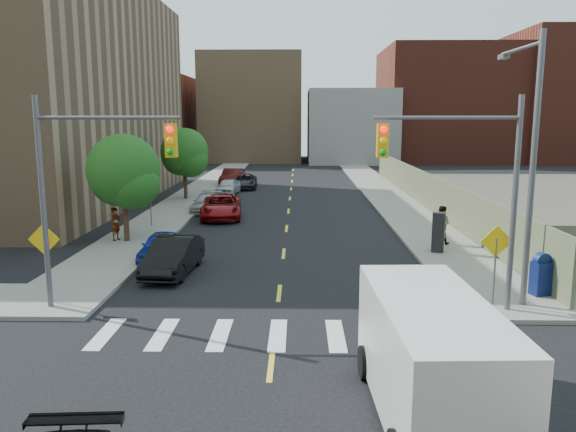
{
  "coord_description": "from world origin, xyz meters",
  "views": [
    {
      "loc": [
        0.7,
        -11.6,
        6.33
      ],
      "look_at": [
        0.23,
        12.83,
        2.0
      ],
      "focal_mm": 35.0,
      "sensor_mm": 36.0,
      "label": 1
    }
  ],
  "objects_px": {
    "parked_car_maroon": "(232,177)",
    "payphone": "(438,232)",
    "parked_car_blue": "(161,246)",
    "parked_car_white": "(228,187)",
    "parked_car_black": "(173,256)",
    "pedestrian_east": "(441,225)",
    "parked_car_silver": "(207,203)",
    "parked_car_grey": "(244,181)",
    "mailbox": "(541,274)",
    "cargo_van": "(429,353)",
    "parked_car_red": "(221,207)",
    "pedestrian_west": "(116,224)"
  },
  "relations": [
    {
      "from": "payphone",
      "to": "parked_car_blue",
      "type": "bearing_deg",
      "value": -158.54
    },
    {
      "from": "parked_car_maroon",
      "to": "parked_car_blue",
      "type": "bearing_deg",
      "value": -85.62
    },
    {
      "from": "parked_car_blue",
      "to": "cargo_van",
      "type": "distance_m",
      "value": 15.94
    },
    {
      "from": "parked_car_black",
      "to": "parked_car_white",
      "type": "xyz_separation_m",
      "value": [
        -0.72,
        23.66,
        -0.07
      ]
    },
    {
      "from": "parked_car_red",
      "to": "payphone",
      "type": "distance_m",
      "value": 14.75
    },
    {
      "from": "parked_car_red",
      "to": "pedestrian_west",
      "type": "xyz_separation_m",
      "value": [
        -4.35,
        -7.25,
        0.26
      ]
    },
    {
      "from": "parked_car_grey",
      "to": "mailbox",
      "type": "relative_size",
      "value": 3.06
    },
    {
      "from": "parked_car_maroon",
      "to": "parked_car_grey",
      "type": "bearing_deg",
      "value": -53.05
    },
    {
      "from": "parked_car_white",
      "to": "parked_car_grey",
      "type": "height_order",
      "value": "parked_car_white"
    },
    {
      "from": "mailbox",
      "to": "payphone",
      "type": "xyz_separation_m",
      "value": [
        -2.06,
        6.34,
        0.19
      ]
    },
    {
      "from": "parked_car_maroon",
      "to": "payphone",
      "type": "bearing_deg",
      "value": -60.03
    },
    {
      "from": "parked_car_silver",
      "to": "mailbox",
      "type": "relative_size",
      "value": 2.76
    },
    {
      "from": "parked_car_blue",
      "to": "payphone",
      "type": "relative_size",
      "value": 1.94
    },
    {
      "from": "parked_car_blue",
      "to": "parked_car_white",
      "type": "relative_size",
      "value": 0.92
    },
    {
      "from": "parked_car_maroon",
      "to": "pedestrian_east",
      "type": "xyz_separation_m",
      "value": [
        13.21,
        -24.65,
        0.31
      ]
    },
    {
      "from": "parked_car_white",
      "to": "mailbox",
      "type": "bearing_deg",
      "value": -56.25
    },
    {
      "from": "parked_car_grey",
      "to": "payphone",
      "type": "bearing_deg",
      "value": -67.26
    },
    {
      "from": "parked_car_silver",
      "to": "parked_car_white",
      "type": "relative_size",
      "value": 1.09
    },
    {
      "from": "parked_car_silver",
      "to": "cargo_van",
      "type": "height_order",
      "value": "cargo_van"
    },
    {
      "from": "parked_car_red",
      "to": "parked_car_maroon",
      "type": "distance_m",
      "value": 17.04
    },
    {
      "from": "parked_car_grey",
      "to": "pedestrian_west",
      "type": "relative_size",
      "value": 2.77
    },
    {
      "from": "parked_car_black",
      "to": "parked_car_maroon",
      "type": "height_order",
      "value": "parked_car_maroon"
    },
    {
      "from": "parked_car_grey",
      "to": "pedestrian_east",
      "type": "height_order",
      "value": "pedestrian_east"
    },
    {
      "from": "parked_car_red",
      "to": "parked_car_maroon",
      "type": "xyz_separation_m",
      "value": [
        -1.3,
        16.99,
        0.05
      ]
    },
    {
      "from": "parked_car_blue",
      "to": "parked_car_silver",
      "type": "xyz_separation_m",
      "value": [
        0.0,
        12.86,
        0.0
      ]
    },
    {
      "from": "parked_car_red",
      "to": "parked_car_maroon",
      "type": "bearing_deg",
      "value": 88.63
    },
    {
      "from": "mailbox",
      "to": "cargo_van",
      "type": "bearing_deg",
      "value": -142.13
    },
    {
      "from": "parked_car_silver",
      "to": "parked_car_grey",
      "type": "height_order",
      "value": "parked_car_grey"
    },
    {
      "from": "parked_car_blue",
      "to": "parked_car_red",
      "type": "distance_m",
      "value": 10.55
    },
    {
      "from": "cargo_van",
      "to": "pedestrian_east",
      "type": "height_order",
      "value": "cargo_van"
    },
    {
      "from": "pedestrian_east",
      "to": "parked_car_white",
      "type": "bearing_deg",
      "value": -30.44
    },
    {
      "from": "parked_car_black",
      "to": "mailbox",
      "type": "distance_m",
      "value": 13.95
    },
    {
      "from": "payphone",
      "to": "cargo_van",
      "type": "bearing_deg",
      "value": -87.77
    },
    {
      "from": "pedestrian_west",
      "to": "cargo_van",
      "type": "bearing_deg",
      "value": -123.75
    },
    {
      "from": "parked_car_grey",
      "to": "parked_car_maroon",
      "type": "bearing_deg",
      "value": 120.35
    },
    {
      "from": "parked_car_silver",
      "to": "payphone",
      "type": "bearing_deg",
      "value": -41.54
    },
    {
      "from": "parked_car_maroon",
      "to": "pedestrian_east",
      "type": "height_order",
      "value": "pedestrian_east"
    },
    {
      "from": "parked_car_white",
      "to": "pedestrian_west",
      "type": "bearing_deg",
      "value": -95.16
    },
    {
      "from": "parked_car_silver",
      "to": "parked_car_maroon",
      "type": "distance_m",
      "value": 14.6
    },
    {
      "from": "parked_car_red",
      "to": "pedestrian_east",
      "type": "relative_size",
      "value": 2.8
    },
    {
      "from": "parked_car_grey",
      "to": "pedestrian_west",
      "type": "xyz_separation_m",
      "value": [
        -4.35,
        -22.2,
        0.34
      ]
    },
    {
      "from": "parked_car_black",
      "to": "pedestrian_east",
      "type": "bearing_deg",
      "value": 27.1
    },
    {
      "from": "parked_car_red",
      "to": "parked_car_maroon",
      "type": "height_order",
      "value": "parked_car_maroon"
    },
    {
      "from": "parked_car_blue",
      "to": "parked_car_grey",
      "type": "distance_m",
      "value": 25.46
    },
    {
      "from": "parked_car_blue",
      "to": "parked_car_white",
      "type": "distance_m",
      "value": 21.38
    },
    {
      "from": "parked_car_white",
      "to": "parked_car_red",
      "type": "bearing_deg",
      "value": -79.62
    },
    {
      "from": "cargo_van",
      "to": "pedestrian_west",
      "type": "xyz_separation_m",
      "value": [
        -12.03,
        16.36,
        -0.39
      ]
    },
    {
      "from": "cargo_van",
      "to": "pedestrian_east",
      "type": "xyz_separation_m",
      "value": [
        4.23,
        15.95,
        -0.28
      ]
    },
    {
      "from": "parked_car_blue",
      "to": "cargo_van",
      "type": "bearing_deg",
      "value": -53.78
    },
    {
      "from": "parked_car_blue",
      "to": "parked_car_maroon",
      "type": "bearing_deg",
      "value": 91.87
    }
  ]
}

